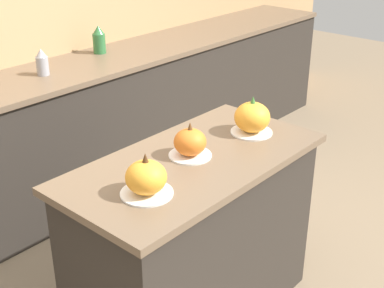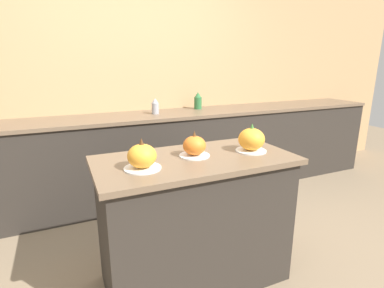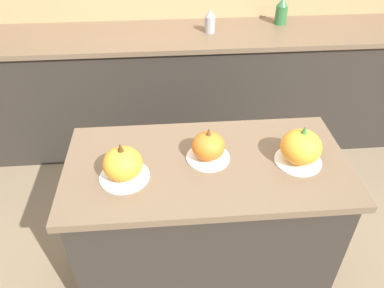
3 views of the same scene
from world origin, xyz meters
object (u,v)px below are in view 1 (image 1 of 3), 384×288
Objects in this scene: bottle_tall at (99,40)px; bottle_short at (42,63)px; pumpkin_cake_center at (190,143)px; pumpkin_cake_left at (146,178)px; pumpkin_cake_right at (252,118)px.

bottle_short is (-0.56, -0.13, -0.01)m from bottle_tall.
pumpkin_cake_center is at bearing -97.04° from bottle_short.
bottle_tall is (1.09, 1.59, 0.07)m from pumpkin_cake_left.
pumpkin_cake_right reaches higher than pumpkin_cake_center.
pumpkin_cake_left is 1.02× the size of pumpkin_cake_right.
pumpkin_cake_left is 0.38m from pumpkin_cake_center.
bottle_tall is at bearing 64.14° from pumpkin_cake_center.
pumpkin_cake_left is 1.93m from bottle_tall.
pumpkin_cake_left is at bearing -124.36° from bottle_tall.
bottle_short is at bearing 70.01° from pumpkin_cake_left.
bottle_short is (-0.22, 1.42, 0.05)m from pumpkin_cake_right.
bottle_short is at bearing 82.96° from pumpkin_cake_center.
bottle_tall is (0.73, 1.50, 0.08)m from pumpkin_cake_center.
pumpkin_cake_left is at bearing -165.22° from pumpkin_cake_center.
bottle_tall reaches higher than bottle_short.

